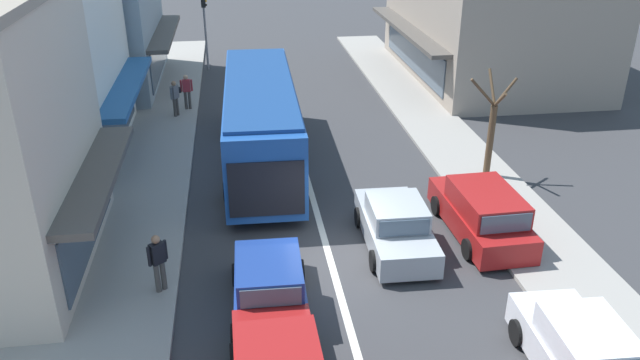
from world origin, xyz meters
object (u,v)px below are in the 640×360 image
parked_hatchback_kerb_front (579,351)px  city_bus (261,117)px  sedan_behind_bus_near (395,226)px  pedestrian_browsing_midblock (175,96)px  pedestrian_with_handbag_near (186,90)px  parked_wagon_kerb_second (482,213)px  sedan_adjacent_lane_lead (270,290)px  street_tree_right (491,131)px  pedestrian_far_walker (158,260)px  traffic_light_downstreet (205,19)px

parked_hatchback_kerb_front → city_bus: bearing=115.9°
sedan_behind_bus_near → pedestrian_browsing_midblock: size_ratio=2.60×
pedestrian_with_handbag_near → parked_wagon_kerb_second: bearing=-53.8°
pedestrian_browsing_midblock → sedan_adjacent_lane_lead: bearing=-77.6°
sedan_adjacent_lane_lead → pedestrian_browsing_midblock: bearing=102.4°
pedestrian_with_handbag_near → sedan_adjacent_lane_lead: bearing=-79.9°
sedan_behind_bus_near → pedestrian_with_handbag_near: (-6.65, 13.10, 0.40)m
sedan_adjacent_lane_lead → sedan_behind_bus_near: size_ratio=1.00×
street_tree_right → pedestrian_far_walker: size_ratio=2.38×
sedan_adjacent_lane_lead → traffic_light_downstreet: traffic_light_downstreet is taller
pedestrian_with_handbag_near → street_tree_right: bearing=-38.9°
parked_hatchback_kerb_front → street_tree_right: size_ratio=0.97×
street_tree_right → pedestrian_browsing_midblock: size_ratio=2.38×
parked_wagon_kerb_second → street_tree_right: bearing=66.1°
sedan_behind_bus_near → pedestrian_far_walker: size_ratio=2.60×
sedan_adjacent_lane_lead → pedestrian_browsing_midblock: (-3.26, 14.84, 0.40)m
pedestrian_with_handbag_near → pedestrian_browsing_midblock: (-0.46, -0.93, -0.00)m
city_bus → street_tree_right: street_tree_right is taller
street_tree_right → pedestrian_with_handbag_near: street_tree_right is taller
parked_wagon_kerb_second → pedestrian_far_walker: pedestrian_far_walker is taller
parked_hatchback_kerb_front → pedestrian_browsing_midblock: 20.43m
parked_hatchback_kerb_front → street_tree_right: street_tree_right is taller
parked_hatchback_kerb_front → parked_wagon_kerb_second: size_ratio=0.83×
sedan_adjacent_lane_lead → parked_wagon_kerb_second: (6.58, 2.96, 0.08)m
sedan_behind_bus_near → pedestrian_browsing_midblock: 14.10m
sedan_behind_bus_near → parked_hatchback_kerb_front: size_ratio=1.13×
parked_wagon_kerb_second → pedestrian_with_handbag_near: size_ratio=2.79×
sedan_adjacent_lane_lead → parked_hatchback_kerb_front: parked_hatchback_kerb_front is taller
parked_wagon_kerb_second → pedestrian_browsing_midblock: 15.44m
pedestrian_far_walker → sedan_adjacent_lane_lead: bearing=-22.7°
parked_hatchback_kerb_front → pedestrian_browsing_midblock: bearing=118.1°
city_bus → parked_wagon_kerb_second: size_ratio=2.40×
street_tree_right → traffic_light_downstreet: bearing=122.3°
parked_wagon_kerb_second → traffic_light_downstreet: traffic_light_downstreet is taller
pedestrian_browsing_midblock → traffic_light_downstreet: bearing=81.4°
city_bus → parked_wagon_kerb_second: 8.93m
pedestrian_with_handbag_near → pedestrian_browsing_midblock: same height
city_bus → pedestrian_far_walker: size_ratio=6.69×
sedan_behind_bus_near → street_tree_right: bearing=43.0°
pedestrian_far_walker → traffic_light_downstreet: bearing=88.1°
sedan_adjacent_lane_lead → traffic_light_downstreet: (-2.02, 23.12, 2.19)m
pedestrian_far_walker → pedestrian_browsing_midblock: bearing=92.2°
city_bus → street_tree_right: bearing=-16.8°
parked_hatchback_kerb_front → traffic_light_downstreet: bearing=107.6°
pedestrian_with_handbag_near → pedestrian_browsing_midblock: bearing=-116.2°
parked_hatchback_kerb_front → traffic_light_downstreet: 27.69m
city_bus → street_tree_right: size_ratio=2.81×
sedan_behind_bus_near → pedestrian_browsing_midblock: pedestrian_browsing_midblock is taller
street_tree_right → pedestrian_with_handbag_near: 14.28m
traffic_light_downstreet → pedestrian_with_handbag_near: 7.60m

